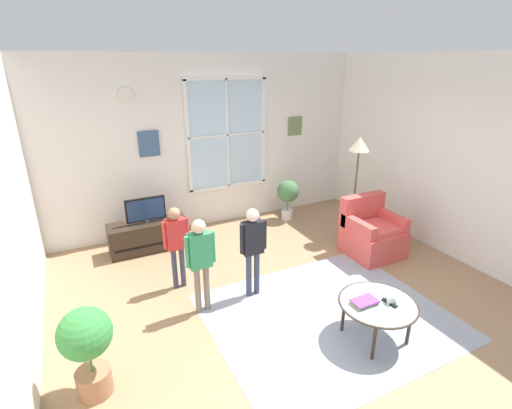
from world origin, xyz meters
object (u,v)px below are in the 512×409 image
object	(u,v)px
coffee_table	(378,305)
remote_near_cup	(391,304)
potted_plant_by_window	(288,194)
armchair	(372,234)
cup	(391,299)
book_stack	(364,302)
person_red_shirt	(176,239)
remote_near_books	(389,301)
potted_plant_corner	(87,343)
person_green_shirt	(200,256)
television	(146,210)
tv_stand	(149,236)
floor_lamp	(359,154)
person_black_shirt	(253,243)

from	to	relation	value
coffee_table	remote_near_cup	bearing A→B (deg)	-39.40
potted_plant_by_window	armchair	bearing A→B (deg)	-75.32
cup	remote_near_cup	xyz separation A→B (m)	(-0.02, -0.02, -0.03)
book_stack	potted_plant_by_window	distance (m)	3.28
remote_near_cup	person_red_shirt	distance (m)	2.60
remote_near_books	potted_plant_corner	bearing A→B (deg)	168.18
person_red_shirt	person_green_shirt	world-z (taller)	person_green_shirt
television	remote_near_books	xyz separation A→B (m)	(1.84, -3.15, -0.22)
television	potted_plant_corner	world-z (taller)	potted_plant_corner
armchair	cup	bearing A→B (deg)	-127.16
tv_stand	armchair	distance (m)	3.42
cup	remote_near_cup	size ratio (longest dim) A/B	0.64
cup	remote_near_books	distance (m)	0.04
cup	potted_plant_corner	xyz separation A→B (m)	(-2.85, 0.62, 0.07)
television	remote_near_books	size ratio (longest dim) A/B	4.21
tv_stand	cup	distance (m)	3.68
remote_near_cup	person_green_shirt	world-z (taller)	person_green_shirt
armchair	person_red_shirt	world-z (taller)	person_red_shirt
television	book_stack	xyz separation A→B (m)	(1.58, -3.06, -0.21)
tv_stand	floor_lamp	size ratio (longest dim) A/B	0.70
armchair	potted_plant_by_window	bearing A→B (deg)	104.68
floor_lamp	coffee_table	bearing A→B (deg)	-124.26
person_red_shirt	book_stack	bearing A→B (deg)	-51.60
book_stack	cup	size ratio (longest dim) A/B	2.99
tv_stand	person_green_shirt	size ratio (longest dim) A/B	1.01
coffee_table	remote_near_cup	distance (m)	0.13
coffee_table	book_stack	size ratio (longest dim) A/B	3.03
television	floor_lamp	bearing A→B (deg)	-18.02
armchair	person_red_shirt	xyz separation A→B (m)	(-2.87, 0.41, 0.37)
television	floor_lamp	xyz separation A→B (m)	(3.14, -1.02, 0.74)
person_red_shirt	remote_near_cup	bearing A→B (deg)	-49.29
potted_plant_by_window	floor_lamp	xyz separation A→B (m)	(0.59, -1.10, 0.91)
book_stack	person_red_shirt	bearing A→B (deg)	128.40
armchair	potted_plant_corner	xyz separation A→B (m)	(-4.01, -0.91, 0.22)
person_green_shirt	potted_plant_corner	size ratio (longest dim) A/B	1.34
person_black_shirt	person_red_shirt	bearing A→B (deg)	143.15
armchair	cup	world-z (taller)	armchair
tv_stand	remote_near_books	bearing A→B (deg)	-59.77
coffee_table	book_stack	xyz separation A→B (m)	(-0.14, 0.05, 0.05)
television	remote_near_cup	size ratio (longest dim) A/B	4.21
armchair	remote_near_cup	size ratio (longest dim) A/B	6.21
television	floor_lamp	size ratio (longest dim) A/B	0.35
tv_stand	armchair	bearing A→B (deg)	-28.70
remote_near_books	person_green_shirt	size ratio (longest dim) A/B	0.12
remote_near_books	remote_near_cup	world-z (taller)	same
coffee_table	person_black_shirt	world-z (taller)	person_black_shirt
potted_plant_by_window	person_red_shirt	bearing A→B (deg)	-151.60
person_green_shirt	coffee_table	bearing A→B (deg)	-40.51
television	person_green_shirt	distance (m)	1.87
cup	remote_near_books	world-z (taller)	cup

